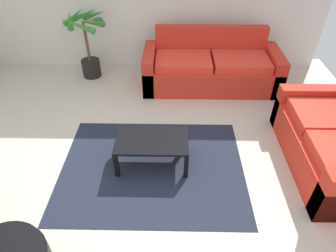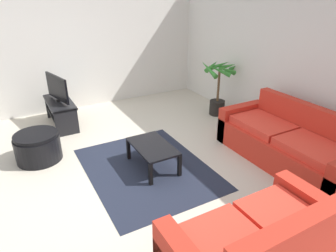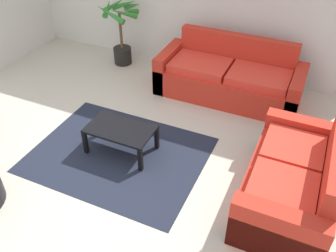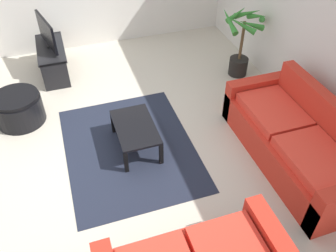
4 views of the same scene
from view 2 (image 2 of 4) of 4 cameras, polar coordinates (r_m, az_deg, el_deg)
ground_plane at (r=4.61m, az=-8.07°, el=-8.18°), size 6.60×6.60×0.00m
wall_back at (r=5.76m, az=20.57°, el=11.81°), size 6.00×0.06×2.70m
wall_left at (r=6.88m, az=-18.32°, el=14.02°), size 0.06×6.00×2.70m
couch_main at (r=4.97m, az=21.81°, el=-3.28°), size 2.23×0.90×0.90m
couch_loveseat at (r=3.11m, az=16.77°, el=-21.40°), size 0.90×1.70×0.90m
tv_stand at (r=6.25m, az=-19.79°, el=2.96°), size 1.10×0.45×0.50m
tv at (r=6.11m, az=-20.36°, el=6.83°), size 0.82×0.23×0.51m
coffee_table at (r=4.48m, az=-2.96°, el=-4.30°), size 0.85×0.51×0.37m
area_rug at (r=4.60m, az=-4.00°, el=-8.01°), size 2.20×1.70×0.01m
potted_palm at (r=6.39m, az=9.69°, el=7.20°), size 0.74×0.78×1.17m
ottoman at (r=5.14m, az=-23.54°, el=-3.66°), size 0.69×0.69×0.45m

